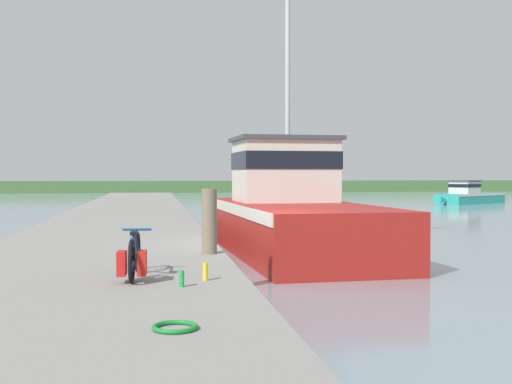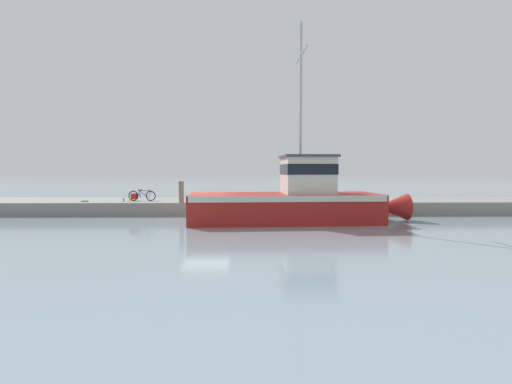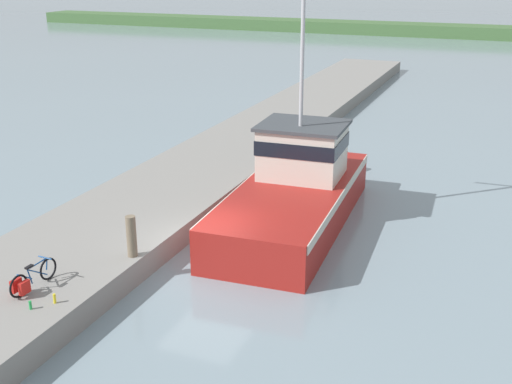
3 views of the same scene
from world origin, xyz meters
name	(u,v)px [view 2 (image 2 of 3)]	position (x,y,z in m)	size (l,w,h in m)	color
ground_plane	(206,219)	(0.00, 0.00, 0.00)	(320.00, 320.00, 0.00)	gray
dock_pier	(212,206)	(-3.70, 0.00, 0.39)	(4.91, 80.00, 0.77)	gray
fishing_boat_main	(293,199)	(1.36, 4.63, 1.20)	(4.08, 11.43, 10.12)	maroon
bicycle_touring	(139,196)	(-2.89, -4.40, 1.09)	(0.48, 1.69, 0.69)	black
mooring_post	(181,192)	(-1.55, -1.59, 1.39)	(0.29, 0.29, 1.24)	#756651
hose_coil	(85,201)	(-2.39, -7.53, 0.80)	(0.46, 0.46, 0.05)	#197A2D
water_bottle_by_bike	(130,200)	(-1.87, -4.68, 0.90)	(0.07, 0.07, 0.26)	yellow
water_bottle_on_curb	(124,200)	(-2.23, -5.16, 0.88)	(0.07, 0.07, 0.22)	green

